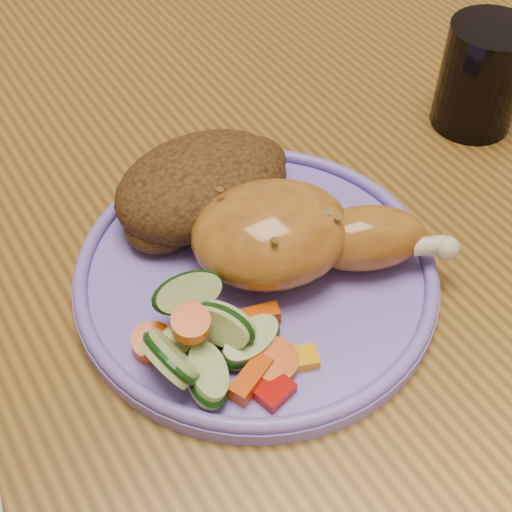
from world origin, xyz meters
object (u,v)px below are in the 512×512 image
Objects in this scene: dining_table at (263,225)px; chair_far at (55,62)px; plate at (256,276)px; drinking_glass at (481,77)px.

chair_far is at bearing 90.00° from dining_table.
chair_far reaches higher than dining_table.
chair_far reaches higher than plate.
chair_far is (0.00, 0.63, -0.17)m from dining_table.
dining_table is 0.23m from drinking_glass.
chair_far is at bearing 104.86° from drinking_glass.
dining_table is at bearing 162.88° from drinking_glass.
drinking_glass is at bearing 12.23° from plate.
drinking_glass is at bearing -75.14° from chair_far.
drinking_glass reaches higher than dining_table.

